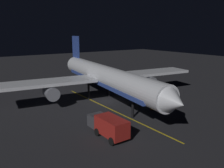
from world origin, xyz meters
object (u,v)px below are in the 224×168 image
at_px(airliner, 104,77).
at_px(traffic_cone_near_right, 161,100).
at_px(ground_crew_worker, 156,105).
at_px(traffic_cone_far, 172,107).
at_px(traffic_cone_near_left, 127,126).
at_px(baggage_truck, 109,126).
at_px(traffic_cone_under_wing, 151,108).
at_px(catering_truck, 140,91).

distance_m(airliner, traffic_cone_near_right, 10.84).
height_order(ground_crew_worker, traffic_cone_far, ground_crew_worker).
bearing_deg(traffic_cone_near_left, baggage_truck, 11.05).
distance_m(traffic_cone_near_left, traffic_cone_far, 10.90).
relative_size(airliner, traffic_cone_near_right, 69.55).
xyz_separation_m(airliner, traffic_cone_far, (-6.51, 9.85, -4.09)).
distance_m(airliner, baggage_truck, 14.83).
bearing_deg(traffic_cone_near_right, traffic_cone_under_wing, 26.73).
xyz_separation_m(airliner, ground_crew_worker, (-3.62, 9.06, -3.45)).
bearing_deg(airliner, traffic_cone_under_wing, 111.49).
bearing_deg(ground_crew_worker, traffic_cone_near_left, 19.63).
distance_m(airliner, traffic_cone_far, 12.50).
bearing_deg(catering_truck, ground_crew_worker, 66.74).
relative_size(airliner, ground_crew_worker, 21.98).
bearing_deg(traffic_cone_near_right, baggage_truck, 22.44).
xyz_separation_m(airliner, traffic_cone_near_left, (4.20, 11.85, -4.09)).
relative_size(catering_truck, traffic_cone_far, 11.98).
bearing_deg(traffic_cone_near_right, ground_crew_worker, 34.02).
bearing_deg(baggage_truck, traffic_cone_under_wing, -159.50).
distance_m(traffic_cone_near_right, traffic_cone_under_wing, 5.18).
distance_m(traffic_cone_near_left, traffic_cone_under_wing, 8.26).
bearing_deg(traffic_cone_under_wing, traffic_cone_near_left, 24.22).
xyz_separation_m(ground_crew_worker, traffic_cone_far, (-2.90, 0.79, -0.64)).
xyz_separation_m(catering_truck, traffic_cone_far, (0.14, 7.86, -0.92)).
distance_m(traffic_cone_near_left, traffic_cone_near_right, 13.43).
height_order(traffic_cone_near_right, traffic_cone_far, same).
distance_m(airliner, traffic_cone_near_left, 13.22).
bearing_deg(ground_crew_worker, airliner, -68.24).
height_order(traffic_cone_near_left, traffic_cone_under_wing, same).
xyz_separation_m(ground_crew_worker, traffic_cone_near_left, (7.82, 2.79, -0.64)).
distance_m(ground_crew_worker, traffic_cone_far, 3.07).
height_order(traffic_cone_near_right, traffic_cone_under_wing, same).
relative_size(ground_crew_worker, traffic_cone_near_right, 3.16).
xyz_separation_m(baggage_truck, ground_crew_worker, (-11.02, -3.42, -0.35)).
bearing_deg(catering_truck, baggage_truck, 36.70).
relative_size(airliner, catering_truck, 5.81).
bearing_deg(traffic_cone_far, traffic_cone_under_wing, -23.62).
bearing_deg(airliner, traffic_cone_near_left, 70.46).
bearing_deg(catering_truck, airliner, -16.64).
xyz_separation_m(airliner, traffic_cone_under_wing, (-3.33, 8.46, -4.09)).
distance_m(traffic_cone_under_wing, traffic_cone_far, 3.47).
distance_m(airliner, ground_crew_worker, 10.34).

